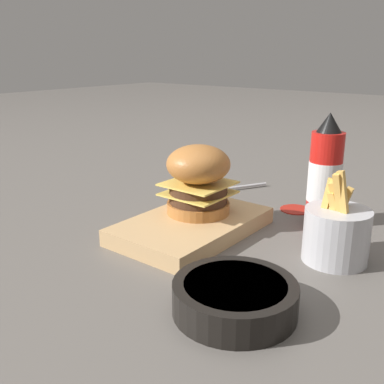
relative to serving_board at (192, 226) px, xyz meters
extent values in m
plane|color=#5B5651|center=(0.01, -0.04, -0.01)|extent=(6.00, 6.00, 0.00)
cube|color=tan|center=(0.00, 0.00, 0.00)|extent=(0.28, 0.18, 0.03)
cylinder|color=#AD6B33|center=(0.03, 0.01, 0.03)|extent=(0.12, 0.12, 0.02)
cylinder|color=#422819|center=(0.03, 0.01, 0.04)|extent=(0.11, 0.11, 0.02)
cube|color=#EAC656|center=(0.03, 0.01, 0.05)|extent=(0.11, 0.11, 0.00)
cylinder|color=#422819|center=(0.03, 0.01, 0.06)|extent=(0.11, 0.11, 0.02)
cube|color=#EAC656|center=(0.03, 0.01, 0.07)|extent=(0.11, 0.11, 0.00)
ellipsoid|color=#AD6B33|center=(0.03, 0.01, 0.11)|extent=(0.12, 0.12, 0.07)
cylinder|color=red|center=(0.19, -0.17, 0.07)|extent=(0.06, 0.06, 0.18)
cylinder|color=silver|center=(0.19, -0.17, 0.07)|extent=(0.06, 0.06, 0.07)
cone|color=black|center=(0.19, -0.17, 0.18)|extent=(0.05, 0.05, 0.04)
cylinder|color=#B7B7BC|center=(0.05, -0.25, 0.03)|extent=(0.10, 0.10, 0.09)
cube|color=gold|center=(0.05, -0.25, 0.08)|extent=(0.02, 0.02, 0.10)
cube|color=gold|center=(0.05, -0.24, 0.07)|extent=(0.02, 0.02, 0.06)
cube|color=gold|center=(0.05, -0.23, 0.08)|extent=(0.02, 0.02, 0.08)
cube|color=gold|center=(0.05, -0.24, 0.08)|extent=(0.02, 0.03, 0.08)
cube|color=gold|center=(0.06, -0.24, 0.07)|extent=(0.02, 0.01, 0.07)
cube|color=gold|center=(0.08, -0.24, 0.07)|extent=(0.02, 0.03, 0.07)
cube|color=gold|center=(0.05, -0.24, 0.07)|extent=(0.02, 0.02, 0.07)
cube|color=gold|center=(0.04, -0.26, 0.09)|extent=(0.01, 0.03, 0.10)
cylinder|color=black|center=(-0.17, -0.20, 0.01)|extent=(0.16, 0.16, 0.04)
cylinder|color=#CC4C33|center=(-0.17, -0.20, 0.02)|extent=(0.13, 0.13, 0.01)
cylinder|color=silver|center=(0.29, 0.07, -0.01)|extent=(0.12, 0.07, 0.01)
ellipsoid|color=silver|center=(0.22, 0.12, -0.01)|extent=(0.05, 0.05, 0.01)
cylinder|color=#B21E14|center=(0.23, -0.09, -0.01)|extent=(0.06, 0.06, 0.00)
camera|label=1|loc=(-0.60, -0.47, 0.30)|focal=42.00mm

